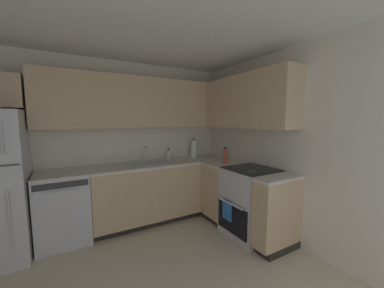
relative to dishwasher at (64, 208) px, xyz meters
name	(u,v)px	position (x,y,z in m)	size (l,w,h in m)	color
wall_back	(112,142)	(0.68, 0.33, 0.77)	(3.67, 0.05, 2.41)	silver
wall_right	(298,148)	(2.49, -1.50, 0.77)	(0.05, 3.70, 2.41)	silver
dishwasher	(64,208)	(0.00, 0.00, 0.00)	(0.60, 0.63, 0.86)	silver
lower_cabinets_back	(146,194)	(1.08, 0.00, 0.00)	(1.56, 0.62, 0.86)	tan
countertop_back	(146,165)	(1.08, 0.00, 0.45)	(2.76, 0.60, 0.04)	beige
lower_cabinets_right	(240,199)	(2.17, -0.86, 0.00)	(0.62, 1.32, 0.86)	tan
countertop_right	(240,168)	(2.16, -0.86, 0.45)	(0.60, 1.32, 0.03)	beige
oven_range	(251,201)	(2.18, -1.06, 0.02)	(0.68, 0.62, 1.04)	silver
upper_cabinets_back	(130,103)	(0.92, 0.14, 1.37)	(2.44, 0.34, 0.73)	tan
upper_cabinets_right	(239,103)	(2.30, -0.63, 1.37)	(0.32, 1.87, 0.73)	tan
sink	(150,166)	(1.14, -0.03, 0.42)	(0.63, 0.40, 0.10)	#B7B7BC
faucet	(146,153)	(1.14, 0.18, 0.60)	(0.07, 0.16, 0.24)	silver
soap_bottle	(168,155)	(1.53, 0.18, 0.54)	(0.06, 0.06, 0.18)	silver
paper_towel_roll	(194,149)	(2.00, 0.16, 0.61)	(0.11, 0.11, 0.35)	white
oil_bottle	(225,155)	(2.16, -0.52, 0.57)	(0.07, 0.07, 0.24)	#BF4C3F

